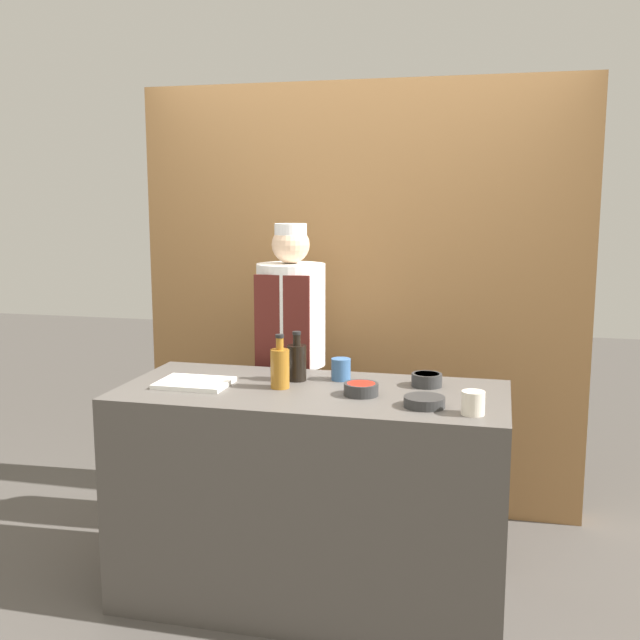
% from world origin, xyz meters
% --- Properties ---
extents(ground_plane, '(14.00, 14.00, 0.00)m').
position_xyz_m(ground_plane, '(0.00, 0.00, 0.00)').
color(ground_plane, '#4C4742').
extents(cabinet_wall, '(2.51, 0.18, 2.40)m').
position_xyz_m(cabinet_wall, '(0.00, 1.13, 1.20)').
color(cabinet_wall, olive).
rests_on(cabinet_wall, ground_plane).
extents(counter, '(1.67, 0.75, 0.96)m').
position_xyz_m(counter, '(0.00, 0.00, 0.48)').
color(counter, '#514C47').
rests_on(counter, ground_plane).
extents(sauce_bowl_red, '(0.15, 0.15, 0.05)m').
position_xyz_m(sauce_bowl_red, '(0.22, -0.04, 0.98)').
color(sauce_bowl_red, '#2D2D2D').
rests_on(sauce_bowl_red, counter).
extents(sauce_bowl_white, '(0.16, 0.16, 0.04)m').
position_xyz_m(sauce_bowl_white, '(0.50, -0.16, 0.98)').
color(sauce_bowl_white, '#2D2D2D').
rests_on(sauce_bowl_white, counter).
extents(sauce_bowl_orange, '(0.13, 0.13, 0.06)m').
position_xyz_m(sauce_bowl_orange, '(0.48, 0.17, 0.99)').
color(sauce_bowl_orange, '#2D2D2D').
rests_on(sauce_bowl_orange, counter).
extents(cutting_board, '(0.31, 0.24, 0.02)m').
position_xyz_m(cutting_board, '(-0.52, -0.05, 0.97)').
color(cutting_board, white).
rests_on(cutting_board, counter).
extents(bottle_amber, '(0.08, 0.08, 0.24)m').
position_xyz_m(bottle_amber, '(-0.14, -0.01, 1.05)').
color(bottle_amber, '#9E661E').
rests_on(bottle_amber, counter).
extents(bottle_soy, '(0.09, 0.09, 0.23)m').
position_xyz_m(bottle_soy, '(-0.11, 0.14, 1.04)').
color(bottle_soy, black).
rests_on(bottle_soy, counter).
extents(cup_blue, '(0.09, 0.09, 0.10)m').
position_xyz_m(cup_blue, '(0.09, 0.20, 1.01)').
color(cup_blue, '#386093').
rests_on(cup_blue, counter).
extents(cup_cream, '(0.09, 0.09, 0.09)m').
position_xyz_m(cup_cream, '(0.69, -0.22, 1.00)').
color(cup_cream, silver).
rests_on(cup_cream, counter).
extents(chef_center, '(0.35, 0.35, 1.64)m').
position_xyz_m(chef_center, '(-0.27, 0.63, 0.89)').
color(chef_center, '#28282D').
rests_on(chef_center, ground_plane).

